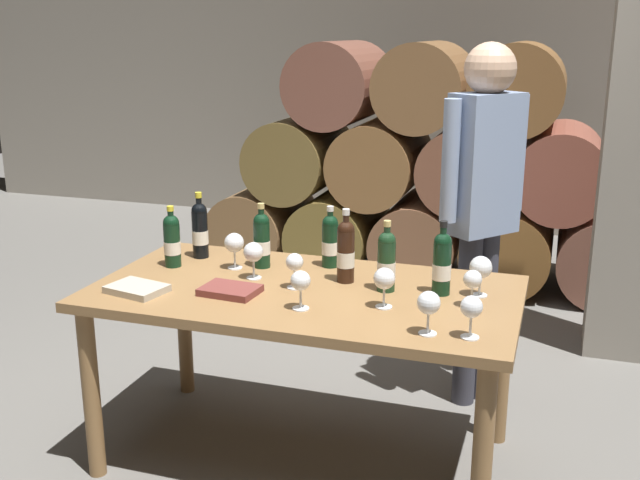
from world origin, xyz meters
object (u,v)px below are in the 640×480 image
object	(u,v)px
wine_bottle_2	(442,263)
leather_ledger	(137,289)
wine_bottle_0	(262,240)
wine_glass_3	(301,282)
wine_bottle_5	(330,240)
wine_bottle_3	(200,229)
dining_table	(305,310)
wine_glass_5	(471,308)
wine_bottle_4	(346,251)
wine_bottle_6	(172,240)
tasting_notebook	(230,290)
sommelier_presenting	(483,192)
wine_glass_0	(429,304)
wine_glass_4	(295,264)
wine_glass_7	(473,281)
wine_glass_6	(384,280)
wine_glass_1	(253,253)
wine_glass_2	(234,244)
wine_glass_8	(481,268)
wine_bottle_1	(386,261)

from	to	relation	value
wine_bottle_2	leather_ledger	distance (m)	1.21
wine_bottle_0	wine_glass_3	size ratio (longest dim) A/B	1.91
wine_bottle_2	wine_bottle_5	distance (m)	0.56
wine_bottle_0	wine_bottle_3	xyz separation A→B (m)	(-0.32, 0.05, 0.01)
dining_table	wine_glass_5	bearing A→B (deg)	-23.22
wine_bottle_4	wine_bottle_6	world-z (taller)	wine_bottle_4
wine_bottle_4	wine_bottle_5	world-z (taller)	wine_bottle_4
tasting_notebook	sommelier_presenting	distance (m)	1.28
wine_bottle_5	wine_glass_0	distance (m)	0.83
wine_glass_3	wine_glass_5	xyz separation A→B (m)	(0.63, -0.08, 0.00)
wine_glass_3	wine_glass_4	distance (m)	0.24
wine_glass_3	leather_ledger	size ratio (longest dim) A/B	0.68
wine_bottle_6	wine_glass_7	distance (m)	1.32
wine_bottle_0	wine_glass_6	world-z (taller)	wine_bottle_0
wine_glass_0	wine_glass_1	world-z (taller)	wine_glass_1
wine_glass_2	wine_glass_3	xyz separation A→B (m)	(0.44, -0.38, -0.01)
wine_glass_4	tasting_notebook	xyz separation A→B (m)	(-0.22, -0.14, -0.09)
wine_glass_2	wine_glass_7	world-z (taller)	wine_glass_2
dining_table	wine_glass_0	size ratio (longest dim) A/B	10.99
wine_glass_0	wine_glass_4	bearing A→B (deg)	152.79
wine_glass_8	wine_glass_2	bearing A→B (deg)	178.67
wine_glass_2	tasting_notebook	world-z (taller)	wine_glass_2
wine_glass_3	wine_bottle_5	bearing A→B (deg)	95.63
wine_bottle_6	sommelier_presenting	size ratio (longest dim) A/B	0.16
wine_glass_1	dining_table	bearing A→B (deg)	-12.94
wine_bottle_1	wine_glass_4	distance (m)	0.37
wine_bottle_5	wine_glass_0	world-z (taller)	wine_bottle_5
wine_bottle_1	tasting_notebook	bearing A→B (deg)	-158.44
wine_bottle_4	tasting_notebook	size ratio (longest dim) A/B	1.40
wine_bottle_1	wine_glass_5	world-z (taller)	wine_bottle_1
wine_bottle_0	wine_bottle_4	world-z (taller)	wine_bottle_4
tasting_notebook	wine_glass_4	bearing A→B (deg)	36.91
dining_table	wine_glass_4	distance (m)	0.20
wine_glass_6	tasting_notebook	xyz separation A→B (m)	(-0.61, -0.04, -0.10)
wine_bottle_5	wine_bottle_4	bearing A→B (deg)	-55.36
wine_bottle_1	wine_glass_1	xyz separation A→B (m)	(-0.56, -0.02, -0.01)
wine_glass_3	wine_glass_8	xyz separation A→B (m)	(0.62, 0.35, 0.01)
leather_ledger	sommelier_presenting	xyz separation A→B (m)	(1.23, 1.00, 0.27)
wine_bottle_4	wine_glass_2	xyz separation A→B (m)	(-0.51, 0.02, -0.02)
wine_glass_1	wine_glass_2	world-z (taller)	wine_glass_2
wine_glass_5	wine_glass_6	size ratio (longest dim) A/B	0.97
wine_bottle_3	wine_glass_8	bearing A→B (deg)	-5.89
wine_bottle_0	wine_glass_2	bearing A→B (deg)	-151.75
wine_glass_1	wine_glass_2	size ratio (longest dim) A/B	0.98
wine_bottle_6	leather_ledger	size ratio (longest dim) A/B	1.23
wine_bottle_6	wine_glass_5	bearing A→B (deg)	-16.61
wine_glass_0	wine_bottle_1	bearing A→B (deg)	121.37
dining_table	wine_glass_3	world-z (taller)	wine_glass_3
wine_glass_5	wine_bottle_4	bearing A→B (deg)	142.32
wine_glass_6	wine_bottle_0	bearing A→B (deg)	152.71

